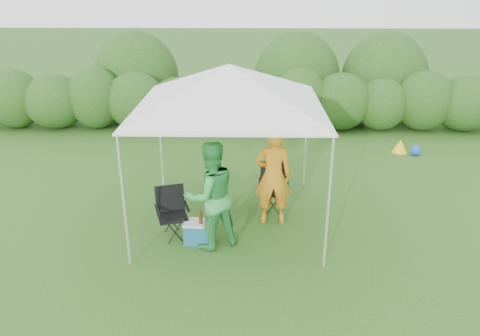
{
  "coord_description": "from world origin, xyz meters",
  "views": [
    {
      "loc": [
        0.34,
        -7.12,
        4.14
      ],
      "look_at": [
        0.18,
        0.4,
        1.05
      ],
      "focal_mm": 35.0,
      "sensor_mm": 36.0,
      "label": 1
    }
  ],
  "objects_px": {
    "man": "(273,176)",
    "woman": "(211,196)",
    "chair_right": "(274,184)",
    "cooler": "(198,232)",
    "chair_left": "(171,209)",
    "canopy": "(229,86)"
  },
  "relations": [
    {
      "from": "chair_right",
      "to": "cooler",
      "type": "bearing_deg",
      "value": -132.25
    },
    {
      "from": "canopy",
      "to": "chair_right",
      "type": "height_order",
      "value": "canopy"
    },
    {
      "from": "canopy",
      "to": "cooler",
      "type": "height_order",
      "value": "canopy"
    },
    {
      "from": "man",
      "to": "woman",
      "type": "distance_m",
      "value": 1.32
    },
    {
      "from": "chair_right",
      "to": "chair_left",
      "type": "height_order",
      "value": "chair_right"
    },
    {
      "from": "chair_right",
      "to": "cooler",
      "type": "distance_m",
      "value": 1.87
    },
    {
      "from": "chair_right",
      "to": "woman",
      "type": "relative_size",
      "value": 0.5
    },
    {
      "from": "chair_left",
      "to": "cooler",
      "type": "xyz_separation_m",
      "value": [
        0.46,
        -0.25,
        -0.3
      ]
    },
    {
      "from": "canopy",
      "to": "chair_left",
      "type": "distance_m",
      "value": 2.28
    },
    {
      "from": "chair_right",
      "to": "man",
      "type": "bearing_deg",
      "value": -91.48
    },
    {
      "from": "man",
      "to": "woman",
      "type": "bearing_deg",
      "value": 37.48
    },
    {
      "from": "cooler",
      "to": "chair_left",
      "type": "bearing_deg",
      "value": 154.63
    },
    {
      "from": "woman",
      "to": "cooler",
      "type": "xyz_separation_m",
      "value": [
        -0.24,
        0.08,
        -0.72
      ]
    },
    {
      "from": "chair_left",
      "to": "man",
      "type": "distance_m",
      "value": 1.85
    },
    {
      "from": "canopy",
      "to": "chair_left",
      "type": "relative_size",
      "value": 3.57
    },
    {
      "from": "man",
      "to": "woman",
      "type": "relative_size",
      "value": 0.99
    },
    {
      "from": "man",
      "to": "cooler",
      "type": "distance_m",
      "value": 1.63
    },
    {
      "from": "chair_left",
      "to": "woman",
      "type": "distance_m",
      "value": 0.88
    },
    {
      "from": "canopy",
      "to": "woman",
      "type": "xyz_separation_m",
      "value": [
        -0.27,
        -0.92,
        -1.55
      ]
    },
    {
      "from": "cooler",
      "to": "chair_right",
      "type": "bearing_deg",
      "value": 47.66
    },
    {
      "from": "man",
      "to": "cooler",
      "type": "xyz_separation_m",
      "value": [
        -1.27,
        -0.74,
        -0.71
      ]
    },
    {
      "from": "chair_left",
      "to": "cooler",
      "type": "height_order",
      "value": "chair_left"
    }
  ]
}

